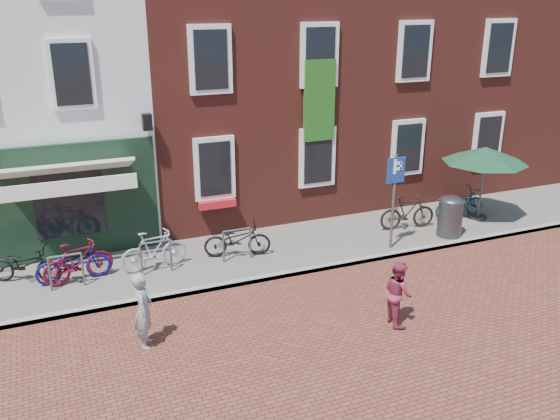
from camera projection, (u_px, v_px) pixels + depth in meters
name	position (u px, v px, depth m)	size (l,w,h in m)	color
ground	(233.00, 287.00, 13.70)	(80.00, 80.00, 0.00)	brown
sidewalk	(252.00, 254.00, 15.34)	(24.00, 3.00, 0.10)	slate
building_brick_mid	(220.00, 39.00, 18.80)	(6.00, 8.00, 10.00)	maroon
building_brick_right	(385.00, 34.00, 20.94)	(6.00, 8.00, 10.00)	maroon
filler_right	(527.00, 44.00, 23.43)	(7.00, 8.00, 9.00)	maroon
litter_bin	(450.00, 214.00, 16.18)	(0.66, 0.66, 1.21)	#3C3C3F
parking_sign	(395.00, 186.00, 15.03)	(0.50, 0.08, 2.50)	#4C4C4F
parasol	(486.00, 152.00, 16.97)	(2.42, 2.42, 2.25)	#4C4C4F
woman	(143.00, 310.00, 11.19)	(0.55, 0.36, 1.52)	gray
boy	(398.00, 293.00, 12.01)	(0.66, 0.51, 1.35)	#902D42
bicycle_0	(25.00, 264.00, 13.60)	(0.58, 1.67, 0.88)	black
bicycle_1	(78.00, 262.00, 13.63)	(0.46, 1.62, 0.97)	#610C16
bicycle_2	(73.00, 263.00, 13.66)	(0.58, 1.67, 0.88)	#130762
bicycle_3	(154.00, 250.00, 14.25)	(0.46, 1.62, 0.97)	#A3A3A5
bicycle_4	(237.00, 240.00, 14.97)	(0.58, 1.67, 0.88)	black
bicycle_5	(407.00, 212.00, 16.71)	(0.46, 1.62, 0.97)	black
bicycle_6	(459.00, 203.00, 17.59)	(0.58, 1.67, 0.88)	#043549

